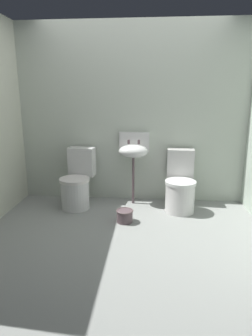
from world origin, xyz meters
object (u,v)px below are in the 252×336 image
Objects in this scene: toilet_left at (77,183)px; sink at (134,151)px; bucket at (125,216)px; toilet_right at (180,186)px.

toilet_left is 0.79× the size of sink.
bucket is (0.69, -0.47, -0.24)m from toilet_left.
bucket is (-0.70, -0.47, -0.24)m from toilet_right.
toilet_left and toilet_right have the same top height.
toilet_right reaches higher than bucket.
toilet_right is (1.39, -0.00, 0.00)m from toilet_left.
sink is at bearing -158.89° from toilet_left.
toilet_right is 0.88m from bucket.
bucket is at bearing 37.56° from toilet_right.
sink is (-0.63, 0.19, 0.43)m from toilet_right.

